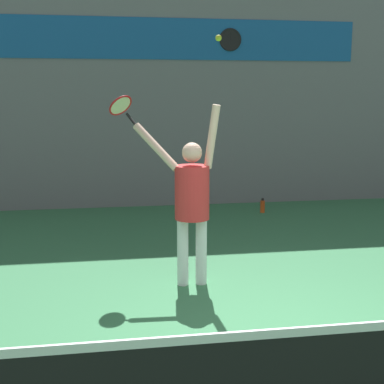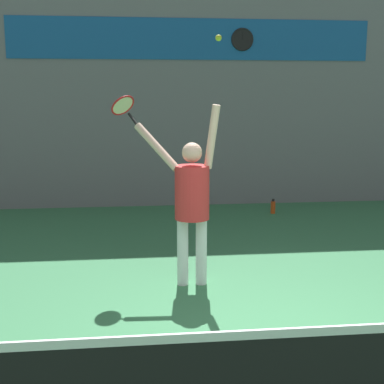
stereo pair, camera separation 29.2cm
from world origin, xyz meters
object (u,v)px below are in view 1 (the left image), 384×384
Objects in this scene: scoreboard_clock at (230,40)px; tennis_player at (191,196)px; tennis_racket at (121,107)px; tennis_ball at (219,38)px; water_bottle at (263,206)px.

scoreboard_clock reaches higher than tennis_player.
scoreboard_clock is at bearing 71.69° from tennis_player.
tennis_racket is 5.86× the size of tennis_ball.
scoreboard_clock is at bearing 116.19° from water_bottle.
tennis_player is 7.62× the size of water_bottle.
tennis_racket is (-0.75, 0.53, 1.00)m from tennis_player.
tennis_player is at bearing -35.27° from tennis_racket.
scoreboard_clock is 4.71m from tennis_racket.
water_bottle is (0.45, -0.91, -3.10)m from scoreboard_clock.
tennis_ball is (0.29, -0.05, 1.74)m from tennis_player.
tennis_racket is 1.40m from tennis_ball.
scoreboard_clock is 6.32× the size of tennis_ball.
tennis_racket is (-2.24, -3.97, -1.18)m from scoreboard_clock.
tennis_player is (-1.49, -4.50, -2.18)m from scoreboard_clock.
tennis_player is 1.76m from tennis_ball.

